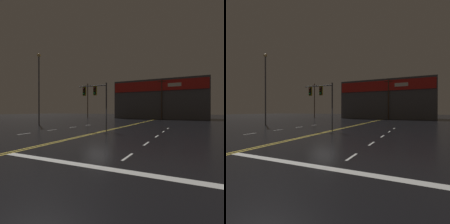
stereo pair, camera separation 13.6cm
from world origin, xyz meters
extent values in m
plane|color=black|center=(0.00, 0.00, 0.00)|extent=(200.00, 200.00, 0.00)
cube|color=gold|center=(-0.15, 0.00, 0.00)|extent=(0.12, 60.00, 0.01)
cube|color=gold|center=(0.15, 0.00, 0.00)|extent=(0.12, 60.00, 0.01)
cube|color=silver|center=(-5.72, -3.60, 0.00)|extent=(0.12, 1.40, 0.01)
cube|color=silver|center=(-5.72, 0.00, 0.00)|extent=(0.12, 1.40, 0.01)
cube|color=silver|center=(-5.72, 3.60, 0.00)|extent=(0.12, 1.40, 0.01)
cube|color=silver|center=(-5.72, 7.20, 0.00)|extent=(0.12, 1.40, 0.01)
cube|color=silver|center=(5.72, -7.20, 0.00)|extent=(0.12, 1.40, 0.01)
cube|color=silver|center=(5.72, -3.60, 0.00)|extent=(0.12, 1.40, 0.01)
cube|color=silver|center=(5.72, 0.00, 0.00)|extent=(0.12, 1.40, 0.01)
cube|color=silver|center=(5.72, 3.60, 0.00)|extent=(0.12, 1.40, 0.01)
cube|color=silver|center=(5.72, 7.20, 0.00)|extent=(0.12, 1.40, 0.01)
cube|color=silver|center=(5.72, -9.09, 0.00)|extent=(10.97, 0.40, 0.01)
cylinder|color=#38383D|center=(0.16, 1.66, 2.55)|extent=(0.14, 0.14, 5.10)
cylinder|color=#38383D|center=(-1.56, 1.66, 4.85)|extent=(3.43, 0.10, 0.10)
cube|color=black|center=(-1.21, 1.66, 4.31)|extent=(0.28, 0.24, 0.84)
cube|color=gold|center=(-1.21, 1.66, 4.31)|extent=(0.42, 0.08, 0.99)
sphere|color=#500705|center=(-1.21, 1.50, 4.56)|extent=(0.17, 0.17, 0.17)
sphere|color=#543707|center=(-1.21, 1.50, 4.31)|extent=(0.17, 0.17, 0.17)
sphere|color=green|center=(-1.21, 1.50, 4.06)|extent=(0.17, 0.17, 0.17)
cube|color=black|center=(-2.59, 1.66, 4.31)|extent=(0.28, 0.24, 0.84)
cube|color=gold|center=(-2.59, 1.66, 4.31)|extent=(0.42, 0.08, 0.99)
sphere|color=#500705|center=(-2.59, 1.50, 4.56)|extent=(0.17, 0.17, 0.17)
sphere|color=#543707|center=(-2.59, 1.50, 4.31)|extent=(0.17, 0.17, 0.17)
sphere|color=green|center=(-2.59, 1.50, 4.06)|extent=(0.17, 0.17, 0.17)
cylinder|color=#59595E|center=(-13.25, 5.02, 5.31)|extent=(0.20, 0.20, 10.61)
sphere|color=#F9D17A|center=(-13.25, 5.02, 10.78)|extent=(0.56, 0.56, 0.56)
cube|color=#4C4C51|center=(0.00, 36.59, 5.28)|extent=(24.47, 10.00, 10.57)
cube|color=red|center=(0.00, 31.49, 8.72)|extent=(23.98, 0.20, 2.64)
cube|color=white|center=(4.28, 31.44, 8.72)|extent=(3.20, 0.16, 0.90)
cylinder|color=#4C3828|center=(-21.30, 31.36, 5.32)|extent=(0.26, 0.26, 10.63)
cube|color=#4C3828|center=(-21.30, 31.36, 10.03)|extent=(2.20, 0.12, 0.12)
cylinder|color=#4C3828|center=(1.18, 31.36, 5.16)|extent=(0.26, 0.26, 10.31)
cube|color=#4C3828|center=(1.18, 31.36, 9.71)|extent=(2.20, 0.12, 0.12)
camera|label=1|loc=(8.44, -14.79, 2.12)|focal=28.00mm
camera|label=2|loc=(8.56, -14.73, 2.12)|focal=28.00mm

